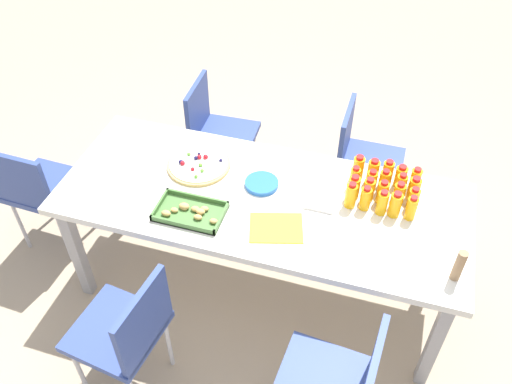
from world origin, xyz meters
name	(u,v)px	position (x,y,z in m)	size (l,w,h in m)	color
ground_plane	(261,284)	(0.00, 0.00, 0.00)	(12.00, 12.00, 0.00)	tan
party_table	(262,205)	(0.00, 0.00, 0.69)	(2.13, 0.85, 0.76)	silver
chair_near_right	(215,129)	(0.56, -0.79, 0.50)	(0.42, 0.42, 0.83)	#33478C
chair_near_left	(361,155)	(-0.43, -0.80, 0.50)	(0.40, 0.40, 0.83)	#33478C
chair_far_left	(339,384)	(-0.58, 0.77, 0.50)	(0.43, 0.43, 0.83)	#33478C
chair_end	(38,187)	(1.38, 0.06, 0.50)	(0.41, 0.41, 0.83)	#33478C
chair_far_right	(127,330)	(0.42, 0.79, 0.50)	(0.45, 0.45, 0.83)	#33478C
juice_bottle_0	(415,179)	(-0.75, -0.30, 0.82)	(0.06, 0.06, 0.13)	#F9AD14
juice_bottle_1	(401,177)	(-0.67, -0.29, 0.82)	(0.06, 0.06, 0.13)	#FAAC14
juice_bottle_2	(388,173)	(-0.60, -0.30, 0.83)	(0.06, 0.06, 0.15)	#FAAF14
juice_bottle_3	(373,171)	(-0.53, -0.29, 0.82)	(0.06, 0.06, 0.14)	#F9AE14
juice_bottle_4	(358,167)	(-0.45, -0.30, 0.82)	(0.06, 0.06, 0.14)	#FAAE14
juice_bottle_5	(414,189)	(-0.75, -0.22, 0.82)	(0.06, 0.06, 0.14)	#F8AB14
juice_bottle_6	(401,186)	(-0.68, -0.21, 0.83)	(0.05, 0.05, 0.15)	#FAAE14
juice_bottle_7	(384,182)	(-0.59, -0.22, 0.82)	(0.05, 0.05, 0.15)	#F9AB14
juice_bottle_8	(371,181)	(-0.53, -0.21, 0.82)	(0.06, 0.06, 0.13)	#F9AB14
juice_bottle_9	(355,178)	(-0.44, -0.22, 0.82)	(0.05, 0.05, 0.13)	#FAAA14
juice_bottle_10	(413,199)	(-0.75, -0.15, 0.82)	(0.06, 0.06, 0.13)	#F8AF14
juice_bottle_11	(399,194)	(-0.68, -0.15, 0.82)	(0.06, 0.06, 0.14)	#FAAC14
juice_bottle_12	(383,192)	(-0.60, -0.14, 0.82)	(0.06, 0.06, 0.14)	#FAAB14
juice_bottle_13	(369,190)	(-0.53, -0.14, 0.82)	(0.06, 0.06, 0.14)	#FAAA14
juice_bottle_14	(354,187)	(-0.45, -0.14, 0.82)	(0.06, 0.06, 0.14)	#FAAC14
juice_bottle_15	(411,208)	(-0.75, -0.07, 0.82)	(0.05, 0.05, 0.14)	#FAAF14
juice_bottle_16	(395,205)	(-0.67, -0.07, 0.83)	(0.06, 0.06, 0.15)	#F9AC14
juice_bottle_17	(382,203)	(-0.60, -0.06, 0.82)	(0.05, 0.05, 0.15)	#F8AE14
juice_bottle_18	(366,198)	(-0.52, -0.07, 0.82)	(0.05, 0.05, 0.14)	#F8AA14
juice_bottle_19	(351,195)	(-0.45, -0.07, 0.83)	(0.06, 0.06, 0.15)	#FAAE14
fruit_pizza	(199,164)	(0.40, -0.13, 0.77)	(0.35, 0.35, 0.05)	tan
snack_tray	(190,212)	(0.31, 0.23, 0.77)	(0.35, 0.21, 0.04)	#477238
plate_stack	(262,184)	(0.03, -0.08, 0.77)	(0.18, 0.18, 0.02)	blue
napkin_stack	(321,201)	(-0.30, -0.05, 0.76)	(0.15, 0.15, 0.01)	white
cardboard_tube	(459,266)	(-0.98, 0.25, 0.84)	(0.04, 0.04, 0.17)	#9E7A56
paper_folder	(276,228)	(-0.13, 0.19, 0.76)	(0.26, 0.20, 0.01)	yellow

